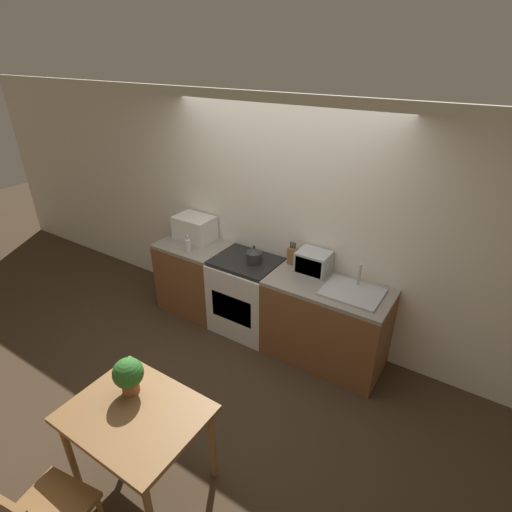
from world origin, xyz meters
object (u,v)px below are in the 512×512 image
object	(u,v)px
bottle	(188,245)
toaster_oven	(313,262)
microwave	(194,228)
kettle	(254,255)
dining_table	(137,421)
stove_range	(247,295)

from	to	relation	value
bottle	toaster_oven	size ratio (longest dim) A/B	0.61
microwave	kettle	bearing A→B (deg)	-6.90
toaster_oven	dining_table	bearing A→B (deg)	-98.03
microwave	bottle	bearing A→B (deg)	-62.55
stove_range	toaster_oven	size ratio (longest dim) A/B	2.74
microwave	bottle	distance (m)	0.35
stove_range	toaster_oven	world-z (taller)	toaster_oven
stove_range	bottle	world-z (taller)	bottle
kettle	dining_table	xyz separation A→B (m)	(0.33, -2.02, -0.34)
microwave	toaster_oven	world-z (taller)	microwave
stove_range	toaster_oven	bearing A→B (deg)	12.31
bottle	toaster_oven	xyz separation A→B (m)	(1.40, 0.34, 0.04)
kettle	toaster_oven	distance (m)	0.65
kettle	dining_table	size ratio (longest dim) A/B	0.21
microwave	dining_table	bearing A→B (deg)	-59.45
kettle	stove_range	bearing A→B (deg)	-173.03
microwave	bottle	size ratio (longest dim) A/B	2.30
bottle	kettle	bearing A→B (deg)	14.11
dining_table	stove_range	bearing A→B (deg)	101.82
microwave	dining_table	distance (m)	2.50
bottle	stove_range	bearing A→B (deg)	15.07
toaster_oven	dining_table	size ratio (longest dim) A/B	0.35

